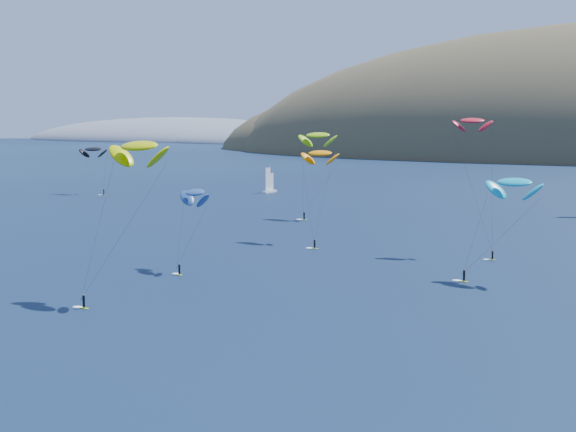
{
  "coord_description": "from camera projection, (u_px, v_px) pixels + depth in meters",
  "views": [
    {
      "loc": [
        45.72,
        -49.34,
        26.7
      ],
      "look_at": [
        -14.84,
        80.0,
        9.0
      ],
      "focal_mm": 50.0,
      "sensor_mm": 36.0,
      "label": 1
    }
  ],
  "objects": [
    {
      "name": "headland",
      "position": [
        197.0,
        143.0,
        928.8
      ],
      "size": [
        460.0,
        250.0,
        60.0
      ],
      "color": "slate",
      "rests_on": "ground"
    },
    {
      "name": "kitesurfer_1",
      "position": [
        320.0,
        153.0,
        210.21
      ],
      "size": [
        10.06,
        7.45,
        20.04
      ],
      "rotation": [
        0.0,
        0.0,
        0.01
      ],
      "color": "#A4CD16",
      "rests_on": "ground"
    },
    {
      "name": "kitesurfer_5",
      "position": [
        514.0,
        182.0,
        129.96
      ],
      "size": [
        12.57,
        8.62,
        18.77
      ],
      "rotation": [
        0.0,
        0.0,
        -0.3
      ],
      "color": "#A4CD16",
      "rests_on": "ground"
    },
    {
      "name": "sailboat",
      "position": [
        269.0,
        190.0,
        284.18
      ],
      "size": [
        8.27,
        7.1,
        10.08
      ],
      "rotation": [
        0.0,
        0.0,
        -0.15
      ],
      "color": "white",
      "rests_on": "ground"
    },
    {
      "name": "kitesurfer_10",
      "position": [
        195.0,
        193.0,
        140.37
      ],
      "size": [
        8.89,
        10.56,
        15.8
      ],
      "rotation": [
        0.0,
        0.0,
        -0.5
      ],
      "color": "#A4CD16",
      "rests_on": "ground"
    },
    {
      "name": "kitesurfer_12",
      "position": [
        93.0,
        149.0,
        278.46
      ],
      "size": [
        12.4,
        7.08,
        18.21
      ],
      "rotation": [
        0.0,
        0.0,
        0.3
      ],
      "color": "#A4CD16",
      "rests_on": "ground"
    },
    {
      "name": "kitesurfer_2",
      "position": [
        139.0,
        146.0,
        116.51
      ],
      "size": [
        10.81,
        12.67,
        25.38
      ],
      "rotation": [
        0.0,
        0.0,
        -0.13
      ],
      "color": "#A4CD16",
      "rests_on": "ground"
    },
    {
      "name": "kitesurfer_9",
      "position": [
        472.0,
        121.0,
        155.39
      ],
      "size": [
        10.45,
        9.2,
        28.01
      ],
      "rotation": [
        0.0,
        0.0,
        0.26
      ],
      "color": "#A4CD16",
      "rests_on": "ground"
    },
    {
      "name": "kitesurfer_3",
      "position": [
        318.0,
        135.0,
        172.87
      ],
      "size": [
        9.42,
        14.08,
        25.14
      ],
      "rotation": [
        0.0,
        0.0,
        -0.02
      ],
      "color": "#A4CD16",
      "rests_on": "ground"
    }
  ]
}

